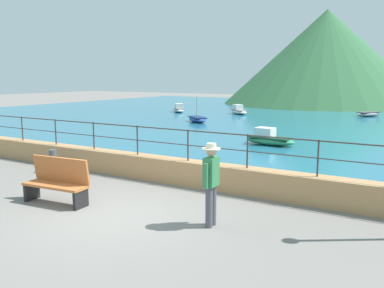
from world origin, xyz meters
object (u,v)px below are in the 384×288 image
(boat_1, at_px, (197,119))
(boat_3, at_px, (179,109))
(person_walking, at_px, (211,180))
(bench_main, at_px, (58,181))
(bollard, at_px, (53,161))
(boat_4, at_px, (239,111))
(boat_2, at_px, (269,139))
(boat_0, at_px, (368,114))

(boat_1, relative_size, boat_3, 1.01)
(boat_3, bearing_deg, person_walking, -55.35)
(bench_main, distance_m, bollard, 3.57)
(person_walking, xyz_separation_m, boat_1, (-10.25, 16.69, -0.72))
(person_walking, bearing_deg, bollard, 166.12)
(bollard, xyz_separation_m, boat_1, (-3.46, 15.01, -0.11))
(boat_1, height_order, boat_4, boat_1)
(bollard, bearing_deg, bench_main, -38.46)
(bollard, xyz_separation_m, boat_2, (4.11, 8.57, -0.04))
(boat_0, xyz_separation_m, boat_1, (-9.15, -10.30, 0.00))
(boat_0, bearing_deg, bench_main, -96.02)
(person_walking, bearing_deg, boat_4, 113.87)
(person_walking, relative_size, boat_4, 0.75)
(boat_3, bearing_deg, boat_0, 16.55)
(boat_2, xyz_separation_m, boat_3, (-12.98, 12.41, 0.00))
(bollard, height_order, boat_2, boat_2)
(boat_1, relative_size, boat_2, 1.00)
(person_walking, height_order, boat_1, same)
(bench_main, xyz_separation_m, boat_2, (1.32, 10.79, -0.23))
(person_walking, distance_m, bollard, 7.02)
(boat_0, relative_size, boat_2, 1.02)
(bollard, xyz_separation_m, boat_4, (-3.71, 22.04, -0.04))
(person_walking, bearing_deg, boat_2, 104.66)
(boat_4, bearing_deg, bench_main, -75.00)
(boat_3, bearing_deg, boat_2, -43.71)
(person_walking, height_order, boat_4, person_walking)
(person_walking, relative_size, bollard, 2.36)
(bench_main, xyz_separation_m, boat_1, (-6.25, 17.23, -0.30))
(bollard, distance_m, boat_4, 22.35)
(bollard, height_order, boat_4, boat_4)
(boat_3, bearing_deg, bollard, -67.08)
(boat_1, xyz_separation_m, boat_4, (-0.25, 7.03, 0.07))
(boat_2, bearing_deg, boat_0, 84.59)
(person_walking, distance_m, boat_3, 27.55)
(person_walking, xyz_separation_m, boat_4, (-10.49, 23.71, -0.65))
(bench_main, height_order, person_walking, person_walking)
(person_walking, distance_m, boat_4, 25.94)
(boat_0, distance_m, boat_1, 13.77)
(boat_1, bearing_deg, boat_0, 48.37)
(bench_main, height_order, boat_4, bench_main)
(boat_1, distance_m, boat_4, 7.03)
(bench_main, distance_m, boat_3, 25.96)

